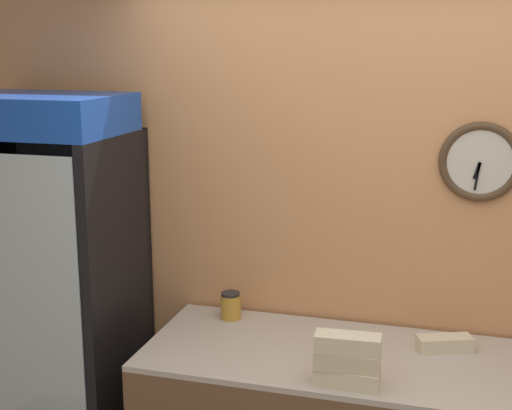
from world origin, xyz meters
TOP-DOWN VIEW (x-y plane):
  - wall_back at (0.00, 1.35)m, footprint 5.20×0.09m
  - beverage_cooler at (-1.57, 1.02)m, footprint 0.77×0.65m
  - sandwich_stack_bottom at (-0.07, 0.64)m, footprint 0.26×0.10m
  - sandwich_stack_middle at (-0.07, 0.64)m, footprint 0.26×0.11m
  - sandwich_stack_top at (-0.07, 0.64)m, footprint 0.26×0.11m
  - sandwich_flat_left at (0.29, 1.08)m, footprint 0.25×0.17m
  - condiment_jar at (-0.73, 1.18)m, footprint 0.10×0.10m

SIDE VIEW (x-z plane):
  - sandwich_flat_left at x=0.29m, z-range 0.92..0.98m
  - sandwich_stack_bottom at x=-0.07m, z-range 0.92..0.99m
  - condiment_jar at x=-0.73m, z-range 0.92..1.05m
  - sandwich_stack_middle at x=-0.07m, z-range 0.99..1.06m
  - beverage_cooler at x=-1.57m, z-range 0.09..2.09m
  - sandwich_stack_top at x=-0.07m, z-range 1.06..1.13m
  - wall_back at x=0.00m, z-range 0.00..2.70m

